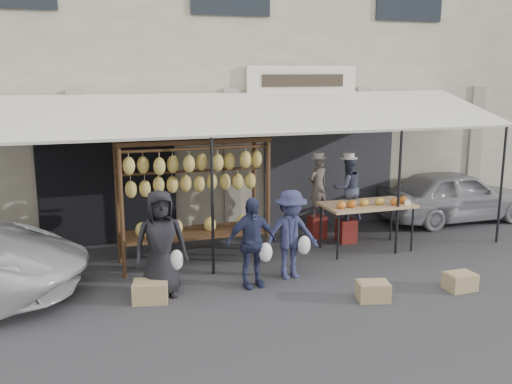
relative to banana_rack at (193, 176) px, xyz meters
The scene contains 16 objects.
ground_plane 2.65m from the banana_rack, 56.29° to the right, with size 90.00×90.00×0.00m, color #2D2D30.
shophouse 5.29m from the banana_rack, 75.94° to the left, with size 24.00×6.15×7.30m.
awning 1.64m from the banana_rack, 22.97° to the left, with size 10.00×2.35×2.92m.
banana_rack is the anchor object (origin of this frame).
produce_table 3.35m from the banana_rack, ahead, with size 1.70×0.90×1.04m.
vendor_left 2.87m from the banana_rack, 16.25° to the left, with size 0.45×0.29×1.23m, color #695C53.
vendor_right 3.19m from the banana_rack, ahead, with size 0.61×0.47×1.25m, color #3E445C.
customer_left 1.68m from the banana_rack, 121.36° to the right, with size 0.79×0.52×1.63m, color black.
customer_mid 1.72m from the banana_rack, 65.60° to the right, with size 0.84×0.35×1.44m, color #2A2F52.
customer_right 1.98m from the banana_rack, 41.56° to the right, with size 0.95×0.55×1.47m, color #2B2E50.
stool_left 3.13m from the banana_rack, 16.25° to the left, with size 0.32×0.32×0.45m, color maroon.
stool_right 3.43m from the banana_rack, ahead, with size 0.33×0.33×0.47m, color maroon.
crate_near_a 3.57m from the banana_rack, 48.68° to the right, with size 0.46×0.35×0.28m, color tan.
crate_near_b 4.66m from the banana_rack, 34.60° to the right, with size 0.45×0.34×0.27m, color tan.
crate_far 2.27m from the banana_rack, 123.78° to the right, with size 0.51×0.39×0.30m, color tan.
sedan 6.37m from the banana_rack, ahead, with size 1.40×3.49×1.19m, color #9B9CA0.
Camera 1 is at (-3.16, -7.71, 3.33)m, focal length 40.00 mm.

